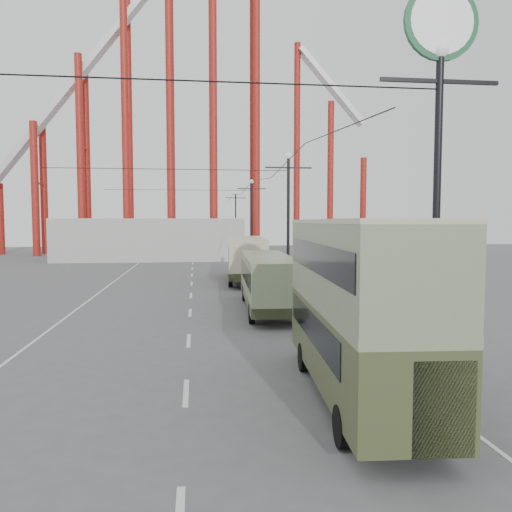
{
  "coord_description": "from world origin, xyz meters",
  "views": [
    {
      "loc": [
        -0.72,
        -15.49,
        4.69
      ],
      "look_at": [
        2.22,
        8.48,
        3.0
      ],
      "focal_mm": 35.0,
      "sensor_mm": 36.0,
      "label": 1
    }
  ],
  "objects": [
    {
      "name": "lamp_post_far",
      "position": [
        5.6,
        40.0,
        4.68
      ],
      "size": [
        3.2,
        0.44,
        9.32
      ],
      "color": "black",
      "rests_on": "ground"
    },
    {
      "name": "double_decker_bus",
      "position": [
        3.46,
        -2.98,
        2.66
      ],
      "size": [
        2.79,
        8.95,
        4.74
      ],
      "rotation": [
        0.0,
        0.0,
        -0.06
      ],
      "color": "#3E4726",
      "rests_on": "ground"
    },
    {
      "name": "roller_coaster",
      "position": [
        -2.49,
        56.89,
        22.92
      ],
      "size": [
        52.95,
        5.0,
        55.48
      ],
      "color": "maroon",
      "rests_on": "ground"
    },
    {
      "name": "single_decker_green",
      "position": [
        3.05,
        10.31,
        1.63
      ],
      "size": [
        2.84,
        10.3,
        2.88
      ],
      "rotation": [
        0.0,
        0.0,
        -0.05
      ],
      "color": "gray",
      "rests_on": "ground"
    },
    {
      "name": "road_markings",
      "position": [
        -0.86,
        19.7,
        0.01
      ],
      "size": [
        12.52,
        120.0,
        0.01
      ],
      "color": "silver",
      "rests_on": "ground"
    },
    {
      "name": "lamp_post_distant",
      "position": [
        5.6,
        62.0,
        4.68
      ],
      "size": [
        3.2,
        0.44,
        9.32
      ],
      "color": "black",
      "rests_on": "ground"
    },
    {
      "name": "pedestrian",
      "position": [
        2.37,
        9.25,
        0.91
      ],
      "size": [
        0.78,
        0.77,
        1.81
      ],
      "primitive_type": "imported",
      "rotation": [
        0.0,
        0.0,
        3.89
      ],
      "color": "black",
      "rests_on": "ground"
    },
    {
      "name": "lamp_post_mid",
      "position": [
        5.6,
        18.0,
        4.68
      ],
      "size": [
        3.2,
        0.44,
        9.32
      ],
      "color": "black",
      "rests_on": "ground"
    },
    {
      "name": "fairground_shed",
      "position": [
        -6.0,
        47.0,
        2.5
      ],
      "size": [
        22.0,
        10.0,
        5.0
      ],
      "primitive_type": "cube",
      "color": "#ADACA7",
      "rests_on": "ground"
    },
    {
      "name": "ground",
      "position": [
        0.0,
        0.0,
        0.0
      ],
      "size": [
        160.0,
        160.0,
        0.0
      ],
      "primitive_type": "plane",
      "color": "#535456",
      "rests_on": "ground"
    },
    {
      "name": "lamp_post_near",
      "position": [
        5.6,
        -3.0,
        7.86
      ],
      "size": [
        3.2,
        0.44,
        10.8
      ],
      "color": "black",
      "rests_on": "ground"
    },
    {
      "name": "single_decker_cream",
      "position": [
        3.24,
        23.18,
        1.91
      ],
      "size": [
        3.48,
        11.07,
        3.39
      ],
      "rotation": [
        0.0,
        0.0,
        -0.07
      ],
      "color": "#BAB696",
      "rests_on": "ground"
    }
  ]
}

